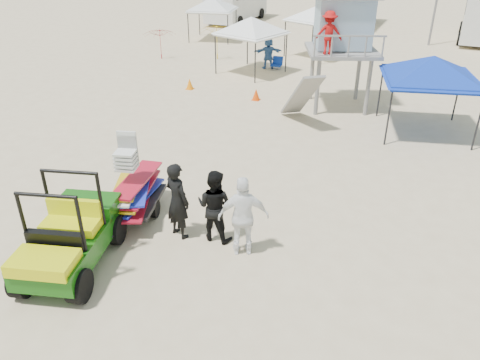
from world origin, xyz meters
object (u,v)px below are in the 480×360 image
at_px(utility_cart, 65,230).
at_px(canopy_blue, 434,60).
at_px(man_left, 177,201).
at_px(surf_trailer, 132,187).
at_px(lifeguard_tower, 343,27).

bearing_deg(utility_cart, canopy_blue, 61.47).
xyz_separation_m(man_left, canopy_blue, (4.68, 9.36, 1.67)).
height_order(surf_trailer, lifeguard_tower, lifeguard_tower).
relative_size(surf_trailer, canopy_blue, 0.64).
relative_size(utility_cart, canopy_blue, 0.82).
bearing_deg(surf_trailer, utility_cart, -90.24).
xyz_separation_m(utility_cart, canopy_blue, (6.20, 11.40, 1.66)).
bearing_deg(canopy_blue, surf_trailer, -124.32).
bearing_deg(utility_cart, man_left, 53.23).
xyz_separation_m(surf_trailer, canopy_blue, (6.19, 9.06, 1.81)).
distance_m(utility_cart, lifeguard_tower, 13.44).
distance_m(utility_cart, surf_trailer, 2.34).
distance_m(utility_cart, canopy_blue, 13.09).
distance_m(lifeguard_tower, canopy_blue, 3.97).
relative_size(man_left, canopy_blue, 0.52).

